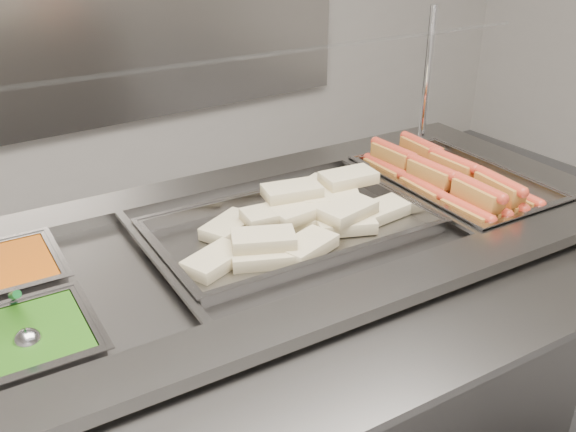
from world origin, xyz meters
TOP-DOWN VIEW (x-y plane):
  - back_panel at (0.00, 2.45)m, footprint 3.00×0.04m
  - steam_counter at (-0.15, 0.51)m, footprint 1.95×0.95m
  - tray_rail at (-0.18, -0.00)m, footprint 1.83×0.48m
  - sneeze_guard at (-0.14, 0.73)m, footprint 1.68×0.40m
  - pan_hotdogs at (0.48, 0.47)m, footprint 0.38×0.58m
  - pan_wraps at (-0.09, 0.51)m, footprint 0.71×0.45m
  - pan_peas at (-0.81, 0.41)m, footprint 0.32×0.26m
  - hotdogs_in_buns at (0.44, 0.48)m, footprint 0.27×0.53m
  - tortilla_wraps at (-0.06, 0.51)m, footprint 0.67×0.34m
  - serving_spoon at (-0.78, 0.40)m, footprint 0.06×0.18m

SIDE VIEW (x-z plane):
  - steam_counter at x=-0.15m, z-range 0.00..0.91m
  - tray_rail at x=-0.18m, z-range 0.83..0.88m
  - pan_hotdogs at x=0.48m, z-range 0.81..0.92m
  - pan_peas at x=-0.81m, z-range 0.82..0.92m
  - pan_wraps at x=-0.09m, z-range 0.84..0.92m
  - hotdogs_in_buns at x=0.44m, z-range 0.85..0.97m
  - serving_spoon at x=-0.78m, z-range 0.85..0.99m
  - tortilla_wraps at x=-0.06m, z-range 0.87..0.97m
  - back_panel at x=0.00m, z-range 0.60..1.80m
  - sneeze_guard at x=-0.14m, z-range 1.05..1.50m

